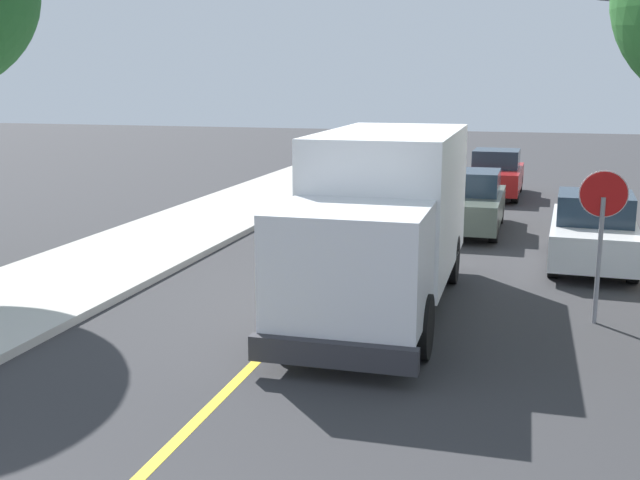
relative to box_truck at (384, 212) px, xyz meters
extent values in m
cube|color=gold|center=(-1.26, 0.13, -1.76)|extent=(0.16, 56.00, 0.01)
cube|color=white|center=(-0.01, 0.73, 0.13)|extent=(2.46, 5.03, 2.60)
cube|color=silver|center=(0.03, -2.77, -0.32)|extent=(2.30, 2.03, 1.70)
cube|color=#1E2D3D|center=(0.04, -3.67, 0.06)|extent=(2.04, 0.10, 0.75)
cube|color=#2D2D33|center=(0.05, -3.85, -1.35)|extent=(2.40, 0.23, 0.36)
cylinder|color=black|center=(1.08, -2.55, -1.27)|extent=(0.31, 1.00, 1.00)
cylinder|color=black|center=(-1.02, -2.58, -1.27)|extent=(0.31, 1.00, 1.00)
cylinder|color=black|center=(1.03, 2.00, -1.27)|extent=(0.31, 1.00, 1.00)
cylinder|color=black|center=(-1.07, 1.97, -1.27)|extent=(0.31, 1.00, 1.00)
cube|color=#4C564C|center=(0.88, 7.72, -1.12)|extent=(1.82, 4.41, 0.76)
cube|color=#1E2D3D|center=(0.88, 7.87, -0.42)|extent=(1.59, 1.81, 0.64)
cylinder|color=black|center=(1.67, 6.31, -1.45)|extent=(0.22, 0.64, 0.64)
cylinder|color=black|center=(0.09, 6.31, -1.45)|extent=(0.22, 0.64, 0.64)
cylinder|color=black|center=(1.68, 9.12, -1.45)|extent=(0.22, 0.64, 0.64)
cylinder|color=black|center=(0.10, 9.13, -1.45)|extent=(0.22, 0.64, 0.64)
cube|color=maroon|center=(1.25, 14.49, -1.12)|extent=(1.90, 4.44, 0.76)
cube|color=#1E2D3D|center=(1.25, 14.64, -0.42)|extent=(1.62, 1.83, 0.64)
cylinder|color=black|center=(2.01, 13.06, -1.45)|extent=(0.23, 0.64, 0.64)
cylinder|color=black|center=(0.43, 13.10, -1.45)|extent=(0.23, 0.64, 0.64)
cylinder|color=black|center=(2.07, 15.88, -1.45)|extent=(0.23, 0.64, 0.64)
cylinder|color=black|center=(0.49, 15.91, -1.45)|extent=(0.23, 0.64, 0.64)
cube|color=silver|center=(3.94, 4.43, -1.12)|extent=(1.98, 4.47, 0.76)
cube|color=#1E2D3D|center=(3.94, 4.28, -0.42)|extent=(1.66, 1.86, 0.64)
cylinder|color=black|center=(3.21, 5.87, -1.45)|extent=(0.25, 0.65, 0.64)
cylinder|color=black|center=(4.79, 5.80, -1.45)|extent=(0.25, 0.65, 0.64)
cylinder|color=black|center=(3.10, 3.05, -1.45)|extent=(0.25, 0.65, 0.64)
cylinder|color=black|center=(4.67, 2.99, -1.45)|extent=(0.25, 0.65, 0.64)
cylinder|color=gray|center=(3.74, -0.01, -0.67)|extent=(0.08, 0.08, 2.20)
cylinder|color=red|center=(3.74, 0.02, 0.48)|extent=(0.76, 0.03, 0.76)
cylinder|color=white|center=(3.74, 0.04, 0.48)|extent=(0.80, 0.02, 0.80)
camera|label=1|loc=(2.59, -13.49, 2.37)|focal=42.82mm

